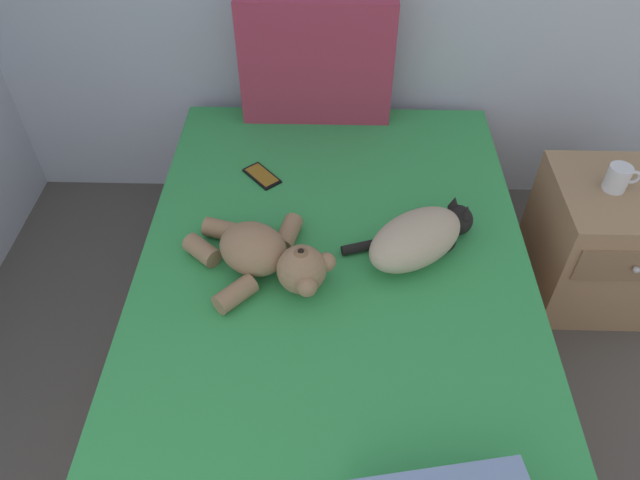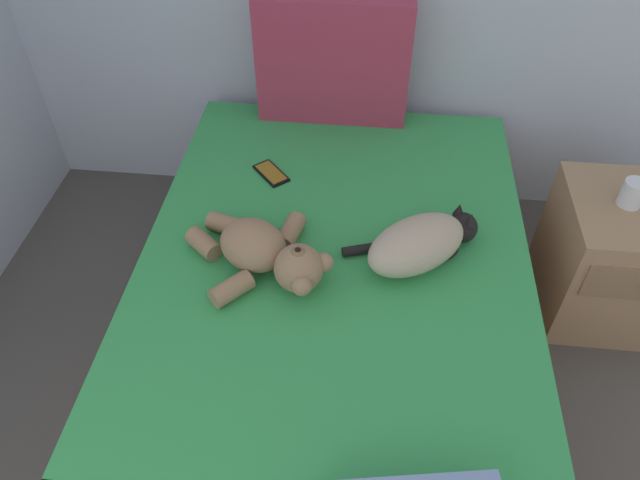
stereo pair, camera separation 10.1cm
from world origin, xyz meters
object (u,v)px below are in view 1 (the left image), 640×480
object	(u,v)px
bed	(333,331)
cat	(420,237)
cell_phone	(262,176)
teddy_bear	(267,256)
nightstand	(602,242)
mug	(618,178)
patterned_cushion	(316,60)

from	to	relation	value
bed	cat	distance (m)	0.44
cell_phone	teddy_bear	bearing A→B (deg)	-82.14
cat	teddy_bear	distance (m)	0.48
cat	cell_phone	distance (m)	0.65
bed	cat	xyz separation A→B (m)	(0.26, 0.12, 0.33)
nightstand	mug	xyz separation A→B (m)	(-0.04, 0.01, 0.31)
bed	patterned_cushion	xyz separation A→B (m)	(-0.08, 0.90, 0.50)
mug	teddy_bear	bearing A→B (deg)	-160.81
teddy_bear	nightstand	size ratio (longest dim) A/B	0.94
bed	cell_phone	distance (m)	0.62
cell_phone	nightstand	distance (m)	1.32
bed	nightstand	world-z (taller)	nightstand
mug	nightstand	bearing A→B (deg)	-9.45
cat	bed	bearing A→B (deg)	-154.79
teddy_bear	mug	world-z (taller)	teddy_bear
patterned_cushion	cell_phone	xyz separation A→B (m)	(-0.19, -0.41, -0.24)
cat	nightstand	size ratio (longest dim) A/B	0.83
patterned_cushion	cat	bearing A→B (deg)	-66.22
nightstand	mug	size ratio (longest dim) A/B	4.32
bed	nightstand	size ratio (longest dim) A/B	3.84
bed	cell_phone	size ratio (longest dim) A/B	12.53
cell_phone	nightstand	world-z (taller)	same
cell_phone	nightstand	xyz separation A→B (m)	(1.30, -0.05, -0.25)
bed	patterned_cushion	distance (m)	1.04
patterned_cushion	cat	size ratio (longest dim) A/B	1.37
cat	nightstand	distance (m)	0.89
nightstand	bed	bearing A→B (deg)	-156.79
bed	nightstand	distance (m)	1.12
patterned_cushion	mug	world-z (taller)	patterned_cushion
patterned_cushion	teddy_bear	bearing A→B (deg)	-98.11
cat	cell_phone	xyz separation A→B (m)	(-0.53, 0.37, -0.07)
bed	mug	xyz separation A→B (m)	(0.99, 0.45, 0.32)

